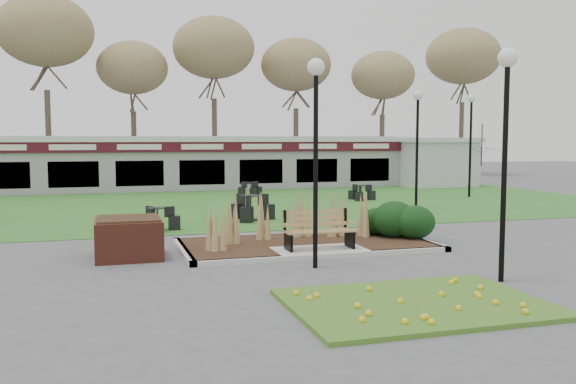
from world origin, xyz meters
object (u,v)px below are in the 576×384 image
object	(u,v)px
lamp_post_far_right	(471,122)
bistro_set_d	(361,195)
lamp_post_mid_right	(417,123)
lamp_post_near_left	(506,113)
bistro_set_c	(251,212)
bistro_set_b	(251,191)
food_pavilion	(198,162)
patio_umbrella	(481,162)
park_bench	(318,229)
brick_planter	(129,238)
lamp_post_near_right	(316,116)
service_hut	(435,161)
bistro_set_a	(157,223)

from	to	relation	value
lamp_post_far_right	bistro_set_d	distance (m)	6.43
lamp_post_mid_right	lamp_post_far_right	xyz separation A→B (m)	(4.87, 3.79, 0.16)
lamp_post_near_left	bistro_set_c	distance (m)	10.78
bistro_set_b	bistro_set_d	distance (m)	5.57
food_pavilion	bistro_set_b	distance (m)	5.17
bistro_set_c	patio_umbrella	xyz separation A→B (m)	(14.26, 7.76, 1.24)
park_bench	lamp_post_mid_right	size ratio (longest dim) A/B	0.37
brick_planter	bistro_set_d	world-z (taller)	brick_planter
bistro_set_c	lamp_post_mid_right	bearing A→B (deg)	10.48
food_pavilion	lamp_post_near_right	world-z (taller)	lamp_post_near_right
bistro_set_b	bistro_set_c	xyz separation A→B (m)	(-2.07, -8.78, 0.07)
lamp_post_near_right	bistro_set_d	bearing A→B (deg)	62.64
park_bench	lamp_post_mid_right	bearing A→B (deg)	48.26
service_hut	lamp_post_near_right	bearing A→B (deg)	-126.19
food_pavilion	bistro_set_d	distance (m)	10.37
brick_planter	lamp_post_far_right	size ratio (longest dim) A/B	0.31
service_hut	bistro_set_c	distance (m)	17.91
lamp_post_near_right	bistro_set_a	bearing A→B (deg)	114.15
bistro_set_d	brick_planter	bearing A→B (deg)	-134.52
food_pavilion	bistro_set_a	bearing A→B (deg)	-102.89
brick_planter	food_pavilion	xyz separation A→B (m)	(4.40, 18.96, 1.00)
service_hut	bistro_set_b	xyz separation A→B (m)	(-11.62, -2.70, -1.21)
food_pavilion	lamp_post_near_right	distance (m)	21.33
park_bench	brick_planter	bearing A→B (deg)	170.31
lamp_post_near_right	bistro_set_c	bearing A→B (deg)	87.00
service_hut	bistro_set_b	bearing A→B (deg)	-166.94
patio_umbrella	bistro_set_d	bearing A→B (deg)	-161.81
bistro_set_a	bistro_set_d	bearing A→B (deg)	35.02
lamp_post_near_left	bistro_set_a	world-z (taller)	lamp_post_near_left
brick_planter	lamp_post_mid_right	xyz separation A→B (m)	(11.14, 6.81, 2.90)
lamp_post_mid_right	lamp_post_far_right	bearing A→B (deg)	37.90
bistro_set_a	service_hut	bearing A→B (deg)	37.53
brick_planter	lamp_post_mid_right	world-z (taller)	lamp_post_mid_right
park_bench	food_pavilion	bearing A→B (deg)	90.00
brick_planter	bistro_set_b	xyz separation A→B (m)	(6.28, 14.30, -0.24)
park_bench	food_pavilion	distance (m)	19.73
brick_planter	lamp_post_near_left	bearing A→B (deg)	-33.35
bistro_set_b	patio_umbrella	world-z (taller)	patio_umbrella
bistro_set_a	patio_umbrella	distance (m)	19.85
bistro_set_c	bistro_set_b	bearing A→B (deg)	76.70
park_bench	food_pavilion	world-z (taller)	food_pavilion
bistro_set_b	bistro_set_d	bearing A→B (deg)	-40.76
service_hut	bistro_set_a	xyz separation A→B (m)	(-16.92, -13.00, -1.20)
patio_umbrella	service_hut	bearing A→B (deg)	98.67
bistro_set_b	food_pavilion	bearing A→B (deg)	111.93
bistro_set_d	lamp_post_near_left	bearing A→B (deg)	-103.55
service_hut	lamp_post_mid_right	xyz separation A→B (m)	(-6.76, -10.19, 1.93)
food_pavilion	bistro_set_d	xyz separation A→B (m)	(6.09, -8.29, -1.23)
lamp_post_far_right	lamp_post_near_right	bearing A→B (deg)	-133.50
bistro_set_a	patio_umbrella	bearing A→B (deg)	27.97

